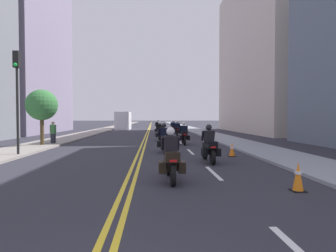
% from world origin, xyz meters
% --- Properties ---
extents(ground_plane, '(264.00, 264.00, 0.00)m').
position_xyz_m(ground_plane, '(0.00, 48.00, 0.00)').
color(ground_plane, '#2B2A33').
extents(sidewalk_left, '(2.85, 144.00, 0.12)m').
position_xyz_m(sidewalk_left, '(-6.95, 48.00, 0.06)').
color(sidewalk_left, gray).
rests_on(sidewalk_left, ground).
extents(sidewalk_right, '(2.85, 144.00, 0.12)m').
position_xyz_m(sidewalk_right, '(6.95, 48.00, 0.06)').
color(sidewalk_right, gray).
rests_on(sidewalk_right, ground).
extents(centreline_yellow_inner, '(0.12, 132.00, 0.01)m').
position_xyz_m(centreline_yellow_inner, '(-0.12, 48.00, 0.00)').
color(centreline_yellow_inner, yellow).
rests_on(centreline_yellow_inner, ground).
extents(centreline_yellow_outer, '(0.12, 132.00, 0.01)m').
position_xyz_m(centreline_yellow_outer, '(0.12, 48.00, 0.00)').
color(centreline_yellow_outer, yellow).
rests_on(centreline_yellow_outer, ground).
extents(lane_dashes_white, '(0.14, 56.40, 0.01)m').
position_xyz_m(lane_dashes_white, '(2.76, 29.00, 0.00)').
color(lane_dashes_white, silver).
rests_on(lane_dashes_white, ground).
extents(building_left_1, '(8.40, 16.23, 28.13)m').
position_xyz_m(building_left_1, '(-15.97, 34.89, 14.06)').
color(building_left_1, gray).
rests_on(building_left_1, ground).
extents(building_right_1, '(9.85, 21.67, 20.58)m').
position_xyz_m(building_right_1, '(16.69, 34.56, 10.29)').
color(building_right_1, beige).
rests_on(building_right_1, ground).
extents(motorcycle_0, '(0.77, 2.11, 1.62)m').
position_xyz_m(motorcycle_0, '(1.22, 6.84, 0.65)').
color(motorcycle_0, black).
rests_on(motorcycle_0, ground).
extents(motorcycle_1, '(0.77, 2.15, 1.62)m').
position_xyz_m(motorcycle_1, '(3.07, 10.29, 0.65)').
color(motorcycle_1, black).
rests_on(motorcycle_1, ground).
extents(motorcycle_2, '(0.77, 2.09, 1.61)m').
position_xyz_m(motorcycle_2, '(1.28, 13.84, 0.66)').
color(motorcycle_2, black).
rests_on(motorcycle_2, ground).
extents(motorcycle_3, '(0.77, 2.11, 1.60)m').
position_xyz_m(motorcycle_3, '(2.86, 18.20, 0.66)').
color(motorcycle_3, black).
rests_on(motorcycle_3, ground).
extents(motorcycle_4, '(0.77, 2.13, 1.62)m').
position_xyz_m(motorcycle_4, '(1.23, 21.73, 0.65)').
color(motorcycle_4, black).
rests_on(motorcycle_4, ground).
extents(motorcycle_5, '(0.78, 2.26, 1.64)m').
position_xyz_m(motorcycle_5, '(3.04, 25.94, 0.65)').
color(motorcycle_5, black).
rests_on(motorcycle_5, ground).
extents(motorcycle_6, '(0.78, 2.13, 1.67)m').
position_xyz_m(motorcycle_6, '(1.21, 29.69, 0.68)').
color(motorcycle_6, black).
rests_on(motorcycle_6, ground).
extents(motorcycle_7, '(0.77, 2.10, 1.59)m').
position_xyz_m(motorcycle_7, '(3.14, 33.24, 0.65)').
color(motorcycle_7, black).
rests_on(motorcycle_7, ground).
extents(traffic_cone_0, '(0.37, 0.37, 0.67)m').
position_xyz_m(traffic_cone_0, '(4.55, 12.03, 0.33)').
color(traffic_cone_0, black).
rests_on(traffic_cone_0, ground).
extents(traffic_cone_1, '(0.34, 0.34, 0.77)m').
position_xyz_m(traffic_cone_1, '(4.42, 5.49, 0.38)').
color(traffic_cone_1, black).
rests_on(traffic_cone_1, ground).
extents(traffic_cone_2, '(0.33, 0.33, 0.74)m').
position_xyz_m(traffic_cone_2, '(4.84, 19.27, 0.36)').
color(traffic_cone_2, black).
rests_on(traffic_cone_2, ground).
extents(traffic_light_near, '(0.28, 0.38, 5.13)m').
position_xyz_m(traffic_light_near, '(-5.92, 12.55, 3.50)').
color(traffic_light_near, black).
rests_on(traffic_light_near, ground).
extents(pedestrian_0, '(0.41, 0.32, 1.64)m').
position_xyz_m(pedestrian_0, '(-6.28, 18.43, 0.84)').
color(pedestrian_0, '#282936').
rests_on(pedestrian_0, ground).
extents(street_tree_0, '(2.02, 2.02, 3.75)m').
position_xyz_m(street_tree_0, '(-6.61, 17.34, 2.71)').
color(street_tree_0, '#463820').
rests_on(street_tree_0, ground).
extents(parked_truck, '(2.20, 6.50, 2.80)m').
position_xyz_m(parked_truck, '(-4.12, 44.59, 1.27)').
color(parked_truck, '#B2B9B9').
rests_on(parked_truck, ground).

